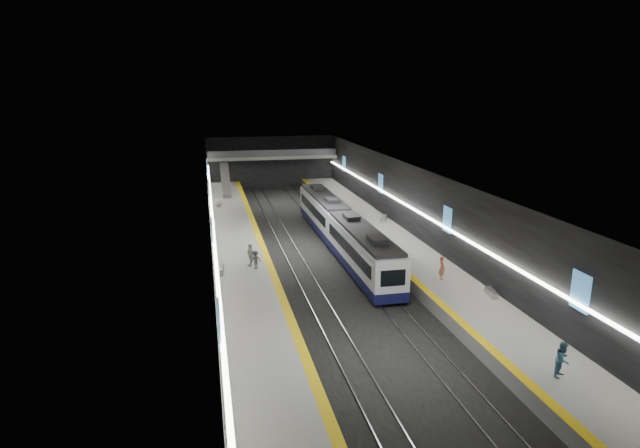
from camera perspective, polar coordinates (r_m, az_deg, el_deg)
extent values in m
plane|color=black|center=(52.58, -0.49, -2.78)|extent=(70.00, 70.00, 0.00)
cube|color=beige|center=(50.79, -0.51, 5.88)|extent=(20.00, 70.00, 0.04)
cube|color=black|center=(50.52, -11.67, 0.90)|extent=(0.04, 70.00, 8.00)
cube|color=black|center=(54.40, 9.88, 1.95)|extent=(0.04, 70.00, 8.00)
cube|color=black|center=(85.58, -5.29, 6.63)|extent=(20.00, 0.04, 8.00)
cube|color=black|center=(20.95, 20.70, -20.17)|extent=(20.00, 0.04, 8.00)
cube|color=slate|center=(51.51, -8.69, -2.74)|extent=(5.00, 70.00, 1.00)
cube|color=#9C9C97|center=(51.36, -8.72, -2.19)|extent=(5.00, 70.00, 0.02)
cube|color=yellow|center=(51.52, -6.27, -2.05)|extent=(0.60, 70.00, 0.02)
cube|color=slate|center=(54.39, 7.27, -1.76)|extent=(5.00, 70.00, 1.00)
cube|color=#9C9C97|center=(54.25, 7.29, -1.24)|extent=(5.00, 70.00, 0.02)
cube|color=yellow|center=(53.57, 5.07, -1.37)|extent=(0.60, 70.00, 0.02)
cube|color=gray|center=(52.04, -3.97, -2.93)|extent=(0.08, 70.00, 0.12)
cube|color=gray|center=(52.25, -2.40, -2.83)|extent=(0.08, 70.00, 0.12)
cube|color=gray|center=(52.94, 1.40, -2.59)|extent=(0.08, 70.00, 0.12)
cube|color=gray|center=(53.28, 2.91, -2.49)|extent=(0.08, 70.00, 0.12)
cube|color=#11123E|center=(45.85, 4.54, -4.46)|extent=(2.65, 15.00, 0.80)
cube|color=white|center=(45.34, 4.59, -2.49)|extent=(2.65, 15.00, 2.50)
cube|color=black|center=(44.95, 4.62, -0.78)|extent=(2.44, 14.25, 0.30)
cube|color=black|center=(45.33, 4.59, -2.43)|extent=(2.69, 13.20, 1.00)
cube|color=black|center=(38.60, 7.80, -5.73)|extent=(1.85, 0.05, 1.20)
cube|color=#11123E|center=(59.76, 0.43, 0.09)|extent=(2.65, 15.00, 0.80)
cube|color=white|center=(59.37, 0.44, 1.64)|extent=(2.65, 15.00, 2.50)
cube|color=black|center=(59.08, 0.44, 2.96)|extent=(2.44, 14.25, 0.30)
cube|color=black|center=(59.36, 0.44, 1.68)|extent=(2.69, 13.20, 1.00)
cube|color=black|center=(52.28, 2.24, -0.21)|extent=(1.85, 0.05, 1.20)
cube|color=#4791D5|center=(26.60, -10.70, -10.44)|extent=(0.10, 1.50, 2.20)
cube|color=#4791D5|center=(42.64, -11.43, -0.90)|extent=(0.10, 1.50, 2.20)
cube|color=#4791D5|center=(60.21, -11.77, 3.55)|extent=(0.10, 1.50, 2.20)
cube|color=#4791D5|center=(76.98, -11.95, 5.88)|extent=(0.10, 1.50, 2.20)
cube|color=#4791D5|center=(33.34, 26.03, -6.50)|extent=(0.10, 1.50, 2.20)
cube|color=#4791D5|center=(47.14, 13.42, 0.46)|extent=(0.10, 1.50, 2.20)
cube|color=#4791D5|center=(63.47, 6.47, 4.32)|extent=(0.10, 1.50, 2.20)
cube|color=#4791D5|center=(79.56, 2.57, 6.45)|extent=(0.10, 1.50, 2.20)
cube|color=white|center=(50.57, -11.44, 0.70)|extent=(0.25, 68.60, 0.12)
cube|color=white|center=(54.37, 9.67, 1.74)|extent=(0.25, 68.60, 0.12)
cube|color=gray|center=(83.48, -5.14, 7.13)|extent=(20.00, 3.00, 0.50)
cube|color=#47474C|center=(81.96, -5.02, 7.52)|extent=(19.60, 0.08, 1.00)
cube|color=#99999E|center=(76.29, -10.05, 4.67)|extent=(1.20, 7.50, 3.92)
cube|color=#99999E|center=(44.05, -10.63, -4.79)|extent=(0.71, 2.06, 0.50)
cube|color=#99999E|center=(68.33, -10.70, 2.07)|extent=(0.71, 1.76, 0.42)
cube|color=#99999E|center=(40.67, 17.81, -6.97)|extent=(0.78, 1.74, 0.41)
cube|color=#99999E|center=(60.45, 6.83, 0.62)|extent=(1.20, 1.89, 0.45)
imported|color=#C16148|center=(42.60, 12.87, -4.60)|extent=(0.45, 0.69, 1.87)
imported|color=teal|center=(30.98, 24.47, -13.04)|extent=(1.18, 1.12, 1.92)
imported|color=beige|center=(44.96, -7.45, -3.31)|extent=(0.81, 1.21, 1.91)
imported|color=#424048|center=(44.30, -6.90, -3.83)|extent=(1.11, 0.83, 1.53)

